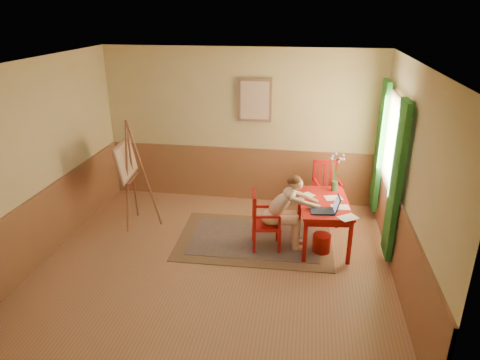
% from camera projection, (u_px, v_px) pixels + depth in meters
% --- Properties ---
extents(room, '(5.04, 4.54, 2.84)m').
position_uv_depth(room, '(215.00, 170.00, 5.80)').
color(room, '#AF7C59').
rests_on(room, ground).
extents(wainscot, '(5.00, 4.50, 1.00)m').
position_uv_depth(wainscot, '(227.00, 206.00, 6.87)').
color(wainscot, '#A16843').
rests_on(wainscot, room).
extents(window, '(0.12, 2.01, 2.20)m').
position_uv_depth(window, '(389.00, 157.00, 6.48)').
color(window, white).
rests_on(window, room).
extents(wall_portrait, '(0.60, 0.05, 0.76)m').
position_uv_depth(wall_portrait, '(255.00, 100.00, 7.60)').
color(wall_portrait, '#916E54').
rests_on(wall_portrait, room).
extents(rug, '(2.45, 1.67, 0.02)m').
position_uv_depth(rug, '(255.00, 239.00, 6.86)').
color(rug, '#8C7251').
rests_on(rug, room).
extents(table, '(0.83, 1.26, 0.72)m').
position_uv_depth(table, '(324.00, 207.00, 6.52)').
color(table, red).
rests_on(table, room).
extents(chair_left, '(0.47, 0.46, 0.90)m').
position_uv_depth(chair_left, '(263.00, 221.00, 6.48)').
color(chair_left, red).
rests_on(chair_left, room).
extents(chair_back, '(0.52, 0.54, 1.00)m').
position_uv_depth(chair_back, '(327.00, 190.00, 7.44)').
color(chair_back, red).
rests_on(chair_back, room).
extents(figure, '(0.90, 0.45, 1.18)m').
position_uv_depth(figure, '(285.00, 209.00, 6.40)').
color(figure, beige).
rests_on(figure, room).
extents(laptop, '(0.43, 0.28, 0.24)m').
position_uv_depth(laptop, '(327.00, 209.00, 6.14)').
color(laptop, '#1E2338').
rests_on(laptop, table).
extents(papers, '(0.91, 0.97, 0.00)m').
position_uv_depth(papers, '(331.00, 204.00, 6.39)').
color(papers, white).
rests_on(papers, table).
extents(vase, '(0.26, 0.31, 0.61)m').
position_uv_depth(vase, '(336.00, 174.00, 6.78)').
color(vase, '#3F724C').
rests_on(vase, table).
extents(wastebasket, '(0.32, 0.32, 0.29)m').
position_uv_depth(wastebasket, '(322.00, 243.00, 6.47)').
color(wastebasket, '#B0170F').
rests_on(wastebasket, room).
extents(easel, '(0.63, 0.81, 1.80)m').
position_uv_depth(easel, '(128.00, 164.00, 6.99)').
color(easel, brown).
rests_on(easel, room).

